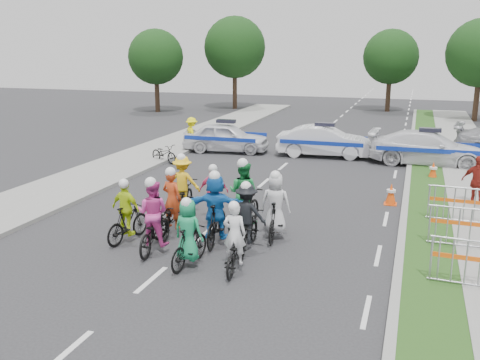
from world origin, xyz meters
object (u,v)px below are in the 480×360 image
(barrier_1, at_px, (470,230))
(barrier_2, at_px, (464,207))
(rider_7, at_px, (276,212))
(cone_1, at_px, (433,171))
(marshal_hiviz, at_px, (192,134))
(rider_2, at_px, (154,224))
(rider_6, at_px, (173,212))
(rider_10, at_px, (183,190))
(rider_9, at_px, (214,199))
(police_car_2, at_px, (429,148))
(tree_3, at_px, (235,47))
(rider_0, at_px, (235,247))
(police_car_1, at_px, (324,141))
(rider_8, at_px, (243,203))
(parked_bike, at_px, (164,153))
(spectator_2, at_px, (477,182))
(barrier_0, at_px, (480,267))
(rider_1, at_px, (189,239))
(tree_0, at_px, (156,57))
(police_car_0, at_px, (226,137))
(rider_3, at_px, (127,217))
(cone_0, at_px, (391,194))
(tree_4, at_px, (391,57))
(rider_5, at_px, (216,213))
(rider_4, at_px, (247,223))

(barrier_1, height_order, barrier_2, same)
(rider_7, bearing_deg, cone_1, -120.74)
(marshal_hiviz, bearing_deg, rider_2, 154.07)
(rider_6, bearing_deg, rider_10, -62.35)
(rider_6, relative_size, rider_9, 1.13)
(police_car_2, height_order, tree_3, tree_3)
(rider_0, bearing_deg, rider_7, -103.65)
(rider_2, relative_size, police_car_1, 0.45)
(rider_9, height_order, barrier_2, rider_9)
(rider_9, bearing_deg, cone_1, -137.89)
(rider_6, bearing_deg, marshal_hiviz, -57.08)
(rider_8, relative_size, parked_bike, 1.30)
(rider_10, height_order, police_car_2, rider_10)
(cone_1, xyz_separation_m, parked_bike, (-11.14, -0.45, 0.07))
(rider_9, height_order, cone_1, rider_9)
(police_car_1, bearing_deg, spectator_2, -142.79)
(spectator_2, distance_m, barrier_0, 6.50)
(rider_1, relative_size, tree_0, 0.27)
(rider_0, bearing_deg, tree_3, -76.64)
(rider_1, relative_size, police_car_0, 0.41)
(rider_3, bearing_deg, tree_3, -66.64)
(marshal_hiviz, relative_size, barrier_0, 0.81)
(rider_7, distance_m, cone_1, 9.14)
(rider_1, bearing_deg, cone_0, -115.20)
(rider_6, relative_size, barrier_2, 0.96)
(spectator_2, height_order, barrier_1, spectator_2)
(barrier_0, bearing_deg, rider_0, -174.31)
(rider_9, bearing_deg, rider_8, 151.45)
(marshal_hiviz, distance_m, tree_3, 18.63)
(rider_1, distance_m, rider_9, 3.39)
(police_car_0, relative_size, barrier_1, 2.06)
(rider_2, relative_size, tree_4, 0.31)
(rider_10, height_order, tree_3, tree_3)
(rider_3, relative_size, police_car_2, 0.34)
(barrier_0, height_order, barrier_1, same)
(rider_1, xyz_separation_m, barrier_1, (6.22, 3.02, -0.10))
(rider_3, distance_m, tree_4, 32.57)
(rider_8, relative_size, marshal_hiviz, 1.27)
(rider_5, relative_size, cone_1, 2.79)
(rider_4, relative_size, cone_1, 2.54)
(barrier_1, distance_m, tree_3, 32.41)
(rider_2, distance_m, marshal_hiviz, 13.40)
(rider_7, distance_m, tree_3, 30.89)
(parked_bike, bearing_deg, rider_10, -125.55)
(cone_0, bearing_deg, rider_10, -153.73)
(barrier_0, bearing_deg, tree_0, 128.09)
(rider_5, relative_size, rider_10, 1.02)
(rider_8, distance_m, rider_10, 2.31)
(rider_6, relative_size, police_car_1, 0.45)
(tree_4, bearing_deg, rider_9, -96.08)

